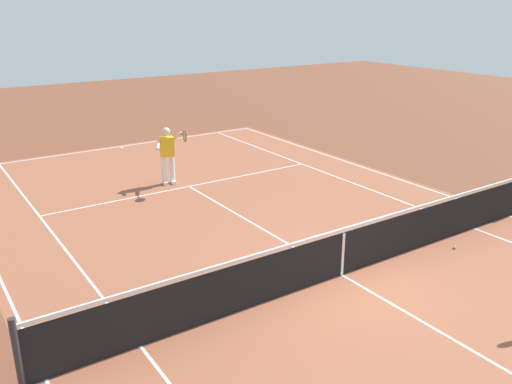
% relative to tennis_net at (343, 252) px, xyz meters
% --- Properties ---
extents(ground_plane, '(60.00, 60.00, 0.00)m').
position_rel_tennis_net_xyz_m(ground_plane, '(0.00, 0.00, -0.49)').
color(ground_plane, brown).
extents(court_slab, '(24.20, 11.40, 0.00)m').
position_rel_tennis_net_xyz_m(court_slab, '(0.00, 0.00, -0.49)').
color(court_slab, '#935138').
rests_on(court_slab, ground_plane).
extents(court_line_markings, '(23.85, 11.05, 0.01)m').
position_rel_tennis_net_xyz_m(court_line_markings, '(0.00, 0.00, -0.49)').
color(court_line_markings, white).
rests_on(court_line_markings, ground_plane).
extents(tennis_net, '(0.10, 11.70, 1.08)m').
position_rel_tennis_net_xyz_m(tennis_net, '(0.00, 0.00, 0.00)').
color(tennis_net, '#2D2D33').
rests_on(tennis_net, ground_plane).
extents(tennis_player_near, '(1.15, 0.76, 1.70)m').
position_rel_tennis_net_xyz_m(tennis_player_near, '(6.96, 0.35, 0.44)').
color(tennis_player_near, white).
rests_on(tennis_player_near, ground_plane).
extents(tennis_ball, '(0.07, 0.07, 0.07)m').
position_rel_tennis_net_xyz_m(tennis_ball, '(-0.47, -2.81, -0.46)').
color(tennis_ball, '#CCE01E').
rests_on(tennis_ball, ground_plane).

